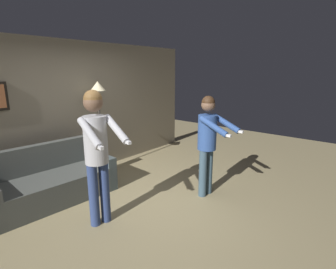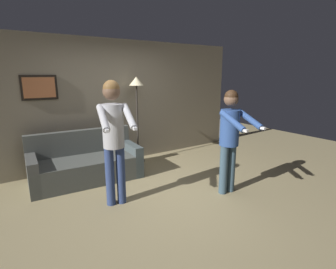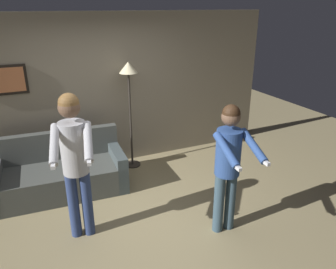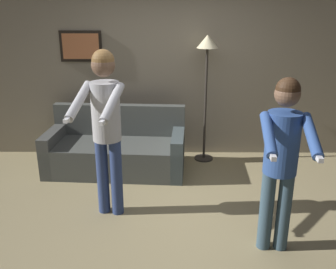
{
  "view_description": "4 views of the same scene",
  "coord_description": "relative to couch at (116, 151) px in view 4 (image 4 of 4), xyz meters",
  "views": [
    {
      "loc": [
        -2.6,
        -2.69,
        2.05
      ],
      "look_at": [
        0.35,
        -0.23,
        1.1
      ],
      "focal_mm": 28.0,
      "sensor_mm": 36.0,
      "label": 1
    },
    {
      "loc": [
        -2.09,
        -3.33,
        1.9
      ],
      "look_at": [
        0.05,
        -0.17,
        1.01
      ],
      "focal_mm": 28.0,
      "sensor_mm": 36.0,
      "label": 2
    },
    {
      "loc": [
        -1.15,
        -3.43,
        2.69
      ],
      "look_at": [
        0.33,
        -0.19,
        1.27
      ],
      "focal_mm": 35.0,
      "sensor_mm": 36.0,
      "label": 3
    },
    {
      "loc": [
        -0.04,
        -3.64,
        2.23
      ],
      "look_at": [
        -0.07,
        -0.19,
        1.03
      ],
      "focal_mm": 40.0,
      "sensor_mm": 36.0,
      "label": 4
    }
  ],
  "objects": [
    {
      "name": "ground_plane",
      "position": [
        0.81,
        -1.25,
        -0.28
      ],
      "size": [
        12.0,
        12.0,
        0.0
      ],
      "primitive_type": "plane",
      "color": "#9C8D63"
    },
    {
      "name": "back_wall_assembly",
      "position": [
        0.8,
        0.67,
        1.03
      ],
      "size": [
        6.4,
        0.09,
        2.6
      ],
      "color": "gray",
      "rests_on": "ground_plane"
    },
    {
      "name": "person_standing_right",
      "position": [
        1.74,
        -1.83,
        0.73
      ],
      "size": [
        0.47,
        0.7,
        1.66
      ],
      "color": "#3A5363",
      "rests_on": "ground_plane"
    },
    {
      "name": "torchiere_lamp",
      "position": [
        1.27,
        0.38,
        1.22
      ],
      "size": [
        0.3,
        0.3,
        1.84
      ],
      "color": "#332D28",
      "rests_on": "ground_plane"
    },
    {
      "name": "couch",
      "position": [
        0.0,
        0.0,
        0.0
      ],
      "size": [
        1.95,
        0.97,
        0.87
      ],
      "color": "#4C4F4B",
      "rests_on": "ground_plane"
    },
    {
      "name": "person_standing_left",
      "position": [
        0.09,
        -1.19,
        0.84
      ],
      "size": [
        0.53,
        0.75,
        1.82
      ],
      "color": "navy",
      "rests_on": "ground_plane"
    }
  ]
}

